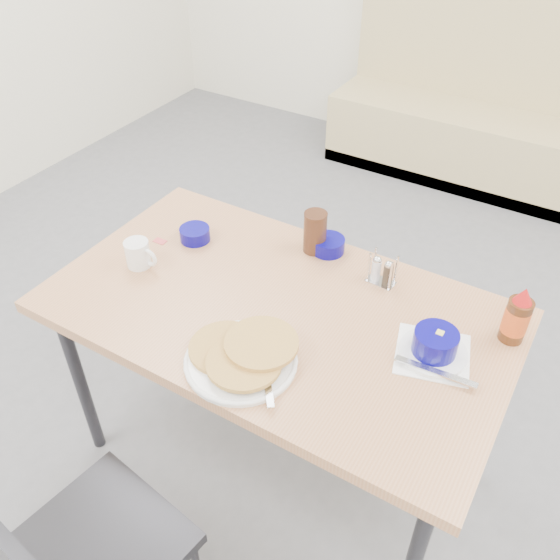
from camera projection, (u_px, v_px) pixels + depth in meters
The scene contains 13 objects.
ground at pixel (242, 504), 2.11m from camera, with size 6.00×6.00×0.00m, color slate.
booth_bench at pixel (486, 124), 3.73m from camera, with size 1.90×0.56×1.22m.
dining_table at pixel (277, 321), 1.84m from camera, with size 1.40×0.80×0.76m.
diner_chair at pixel (66, 555), 1.45m from camera, with size 0.46×0.46×0.89m.
pancake_plate at pixel (242, 356), 1.61m from camera, with size 0.32×0.31×0.06m.
coffee_mug at pixel (139, 254), 1.92m from camera, with size 0.12×0.08×0.09m.
grits_setting at pixel (435, 346), 1.62m from camera, with size 0.27×0.25×0.08m.
creamer_bowl at pixel (195, 234), 2.05m from camera, with size 0.10×0.10×0.05m.
butter_bowl at pixel (328, 245), 2.00m from camera, with size 0.11×0.11×0.05m.
amber_tumbler at pixel (315, 232), 1.97m from camera, with size 0.08×0.08×0.15m, color #3B1F12.
condiment_caddy at pixel (382, 273), 1.86m from camera, with size 0.09×0.06×0.11m.
syrup_bottle at pixel (517, 318), 1.64m from camera, with size 0.07×0.07×0.19m.
sugar_wrapper at pixel (160, 241), 2.06m from camera, with size 0.04×0.03×0.00m, color #CE4446.
Camera 1 is at (0.70, -0.89, 1.96)m, focal length 38.00 mm.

